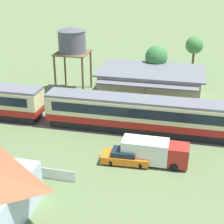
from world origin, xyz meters
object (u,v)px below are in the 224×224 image
at_px(delivery_truck_red, 154,152).
at_px(yard_tree_0, 194,45).
at_px(passenger_train, 145,114).
at_px(water_tower, 72,41).
at_px(yard_tree_2, 156,57).
at_px(station_building, 151,84).
at_px(parked_car_orange, 125,157).

bearing_deg(delivery_truck_red, yard_tree_0, 83.99).
relative_size(passenger_train, water_tower, 7.35).
bearing_deg(yard_tree_2, passenger_train, -87.90).
bearing_deg(yard_tree_0, delivery_truck_red, -96.01).
relative_size(station_building, parked_car_orange, 3.12).
xyz_separation_m(passenger_train, water_tower, (-11.92, 10.81, 5.08)).
bearing_deg(passenger_train, parked_car_orange, -97.67).
relative_size(yard_tree_0, yard_tree_2, 1.01).
bearing_deg(delivery_truck_red, passenger_train, 105.19).
relative_size(station_building, delivery_truck_red, 2.30).
height_order(water_tower, parked_car_orange, water_tower).
distance_m(yard_tree_0, yard_tree_2, 9.50).
height_order(delivery_truck_red, yard_tree_2, yard_tree_2).
bearing_deg(yard_tree_0, passenger_train, -101.95).
bearing_deg(water_tower, delivery_truck_red, -51.50).
height_order(passenger_train, parked_car_orange, passenger_train).
bearing_deg(yard_tree_2, yard_tree_0, 56.29).
xyz_separation_m(parked_car_orange, yard_tree_2, (0.39, 21.31, 4.12)).
relative_size(parked_car_orange, yard_tree_2, 0.71).
bearing_deg(yard_tree_2, water_tower, -162.09).
xyz_separation_m(water_tower, yard_tree_0, (16.65, 11.58, -2.27)).
xyz_separation_m(water_tower, yard_tree_2, (11.38, 3.68, -2.49)).
relative_size(parked_car_orange, yard_tree_0, 0.70).
height_order(passenger_train, delivery_truck_red, passenger_train).
height_order(station_building, yard_tree_0, yard_tree_0).
bearing_deg(parked_car_orange, delivery_truck_red, 7.86).
relative_size(water_tower, delivery_truck_red, 1.51).
height_order(delivery_truck_red, yard_tree_0, yard_tree_0).
bearing_deg(delivery_truck_red, water_tower, 128.50).
distance_m(station_building, water_tower, 12.38).
relative_size(passenger_train, delivery_truck_red, 11.08).
height_order(water_tower, yard_tree_0, water_tower).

